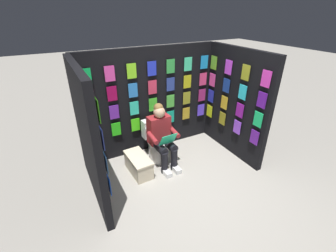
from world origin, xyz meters
TOP-DOWN VIEW (x-y plane):
  - ground_plane at (0.00, 0.00)m, footprint 30.00×30.00m
  - display_wall_back at (0.00, -1.68)m, footprint 2.75×0.14m
  - display_wall_left at (-1.37, -0.82)m, footprint 0.14×1.63m
  - display_wall_right at (1.37, -0.82)m, footprint 0.14×1.63m
  - toilet at (0.10, -1.25)m, footprint 0.41×0.56m
  - person_reading at (0.10, -1.02)m, footprint 0.54×0.69m
  - comic_longbox_near at (0.59, -0.98)m, footprint 0.35×0.66m

SIDE VIEW (x-z plane):
  - ground_plane at x=0.00m, z-range 0.00..0.00m
  - comic_longbox_near at x=0.59m, z-range 0.00..0.34m
  - toilet at x=0.10m, z-range -0.06..0.71m
  - person_reading at x=0.10m, z-range 0.00..1.20m
  - display_wall_left at x=-1.37m, z-range 0.00..2.06m
  - display_wall_right at x=1.37m, z-range 0.00..2.06m
  - display_wall_back at x=0.00m, z-range 0.00..2.06m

